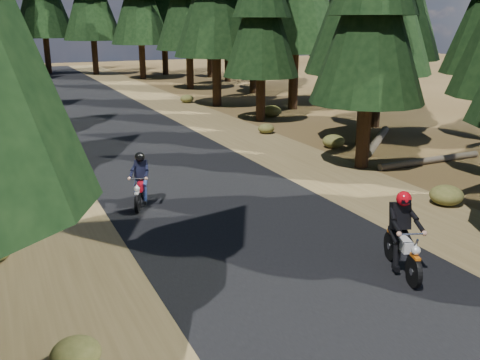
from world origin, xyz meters
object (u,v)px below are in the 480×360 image
log_near (377,141)px  rider_lead (403,247)px  log_far (430,160)px  rider_follow (140,189)px

log_near → rider_lead: rider_lead is taller
log_far → rider_lead: 9.40m
log_far → log_near: bearing=84.2°
log_near → rider_follow: (-10.90, -3.49, 0.34)m
log_far → rider_follow: size_ratio=2.63×
rider_lead → rider_follow: bearing=-39.2°
log_far → rider_follow: (-10.59, -0.18, 0.38)m
rider_lead → log_near: bearing=-106.6°
rider_lead → rider_follow: rider_lead is taller
log_near → log_far: bearing=-138.5°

